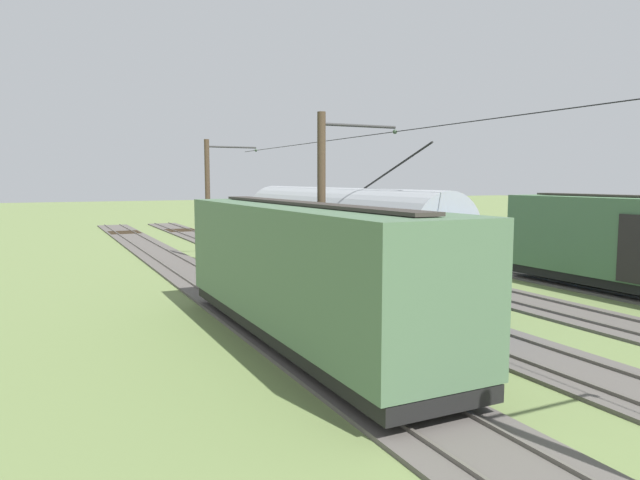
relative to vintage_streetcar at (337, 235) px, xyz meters
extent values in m
plane|color=olive|center=(-2.45, 0.67, -2.26)|extent=(220.00, 220.00, 0.00)
cube|color=#56514C|center=(-9.79, 0.67, -2.21)|extent=(2.80, 80.00, 0.10)
cube|color=#59544C|center=(-9.07, 0.67, -2.12)|extent=(0.07, 80.00, 0.08)
cube|color=#59544C|center=(-10.51, 0.67, -2.12)|extent=(0.07, 80.00, 0.08)
cube|color=#2D2316|center=(-9.79, -31.33, -2.16)|extent=(2.50, 0.24, 0.08)
cube|color=#2D2316|center=(-9.79, -30.68, -2.16)|extent=(2.50, 0.24, 0.08)
cube|color=#2D2316|center=(-9.79, -30.03, -2.16)|extent=(2.50, 0.24, 0.08)
cube|color=#2D2316|center=(-9.79, -29.38, -2.16)|extent=(2.50, 0.24, 0.08)
cube|color=#2D2316|center=(-9.79, -28.73, -2.16)|extent=(2.50, 0.24, 0.08)
cube|color=#56514C|center=(-4.90, 0.67, -2.21)|extent=(2.80, 80.00, 0.10)
cube|color=#59544C|center=(-4.18, 0.67, -2.12)|extent=(0.07, 80.00, 0.08)
cube|color=#59544C|center=(-5.61, 0.67, -2.12)|extent=(0.07, 80.00, 0.08)
cube|color=#2D2316|center=(-4.90, -31.33, -2.16)|extent=(2.50, 0.24, 0.08)
cube|color=#2D2316|center=(-4.90, -30.68, -2.16)|extent=(2.50, 0.24, 0.08)
cube|color=#2D2316|center=(-4.90, -30.03, -2.16)|extent=(2.50, 0.24, 0.08)
cube|color=#2D2316|center=(-4.90, -29.38, -2.16)|extent=(2.50, 0.24, 0.08)
cube|color=#2D2316|center=(-4.90, -28.73, -2.16)|extent=(2.50, 0.24, 0.08)
cube|color=#56514C|center=(0.00, 0.67, -2.21)|extent=(2.80, 80.00, 0.10)
cube|color=#59544C|center=(0.72, 0.67, -2.12)|extent=(0.07, 80.00, 0.08)
cube|color=#59544C|center=(-0.72, 0.67, -2.12)|extent=(0.07, 80.00, 0.08)
cube|color=#2D2316|center=(0.00, -31.33, -2.16)|extent=(2.50, 0.24, 0.08)
cube|color=#2D2316|center=(0.00, -30.68, -2.16)|extent=(2.50, 0.24, 0.08)
cube|color=#2D2316|center=(0.00, -30.03, -2.16)|extent=(2.50, 0.24, 0.08)
cube|color=#2D2316|center=(0.00, -29.38, -2.16)|extent=(2.50, 0.24, 0.08)
cube|color=#2D2316|center=(0.00, -28.73, -2.16)|extent=(2.50, 0.24, 0.08)
cube|color=#56514C|center=(4.90, 0.67, -2.21)|extent=(2.80, 80.00, 0.10)
cube|color=#59544C|center=(5.61, 0.67, -2.12)|extent=(0.07, 80.00, 0.08)
cube|color=#59544C|center=(4.18, 0.67, -2.12)|extent=(0.07, 80.00, 0.08)
cube|color=#2D2316|center=(4.90, -31.33, -2.16)|extent=(2.50, 0.24, 0.08)
cube|color=#2D2316|center=(4.90, -30.68, -2.16)|extent=(2.50, 0.24, 0.08)
cube|color=#2D2316|center=(4.90, -30.03, -2.16)|extent=(2.50, 0.24, 0.08)
cube|color=#2D2316|center=(4.90, -29.38, -2.16)|extent=(2.50, 0.24, 0.08)
cube|color=#2D2316|center=(4.90, -28.73, -2.16)|extent=(2.50, 0.24, 0.08)
cube|color=#1E4C93|center=(0.00, 0.01, -1.56)|extent=(2.65, 15.38, 0.55)
cube|color=#1E4C93|center=(0.00, 0.01, -0.81)|extent=(2.55, 15.38, 0.95)
cube|color=silver|center=(0.00, 0.01, 0.19)|extent=(2.55, 15.38, 1.05)
cylinder|color=#999EA3|center=(0.00, 0.01, 0.72)|extent=(2.65, 15.07, 2.65)
cylinder|color=#1E4C93|center=(0.00, -7.63, -0.56)|extent=(2.55, 2.55, 2.55)
cylinder|color=#1E4C93|center=(0.00, 7.65, -0.56)|extent=(2.55, 2.55, 2.55)
cube|color=black|center=(0.00, -8.77, 0.45)|extent=(1.63, 0.08, 0.36)
cube|color=black|center=(0.00, -8.81, 0.14)|extent=(1.73, 0.06, 0.80)
cube|color=black|center=(-1.29, 0.01, 0.19)|extent=(0.04, 12.92, 0.80)
cube|color=black|center=(1.29, 0.01, 0.19)|extent=(0.04, 12.92, 0.80)
cylinder|color=silver|center=(0.00, -8.89, -0.81)|extent=(0.24, 0.06, 0.24)
cube|color=gray|center=(0.00, -8.83, -1.73)|extent=(1.94, 0.12, 0.20)
cylinder|color=black|center=(0.00, 4.45, 2.81)|extent=(0.07, 4.30, 1.60)
cylinder|color=black|center=(-0.72, -4.92, -1.70)|extent=(0.10, 0.76, 0.76)
cylinder|color=black|center=(0.72, -4.92, -1.70)|extent=(0.10, 0.76, 0.76)
cylinder|color=black|center=(-0.72, 4.93, -1.70)|extent=(0.10, 0.76, 0.76)
cylinder|color=black|center=(0.72, 4.93, -1.70)|extent=(0.10, 0.76, 0.76)
cube|color=#4C6B4C|center=(4.90, 7.29, 0.07)|extent=(2.90, 12.84, 3.20)
cube|color=#332D28|center=(4.90, 7.29, 1.73)|extent=(0.70, 11.56, 0.08)
cube|color=black|center=(4.90, 7.29, -1.73)|extent=(2.70, 12.84, 0.36)
cube|color=black|center=(3.42, 7.29, -0.19)|extent=(0.06, 2.20, 2.56)
cylinder|color=black|center=(4.18, 2.79, -1.66)|extent=(0.10, 0.84, 0.84)
cylinder|color=black|center=(5.61, 2.79, -1.66)|extent=(0.10, 0.84, 0.84)
cylinder|color=black|center=(4.18, 11.78, -1.66)|extent=(0.10, 0.84, 0.84)
cylinder|color=black|center=(5.61, 11.78, -1.66)|extent=(0.10, 0.84, 0.84)
cylinder|color=black|center=(-9.07, 3.47, -1.66)|extent=(0.10, 0.84, 0.84)
cylinder|color=black|center=(-10.51, 3.47, -1.66)|extent=(0.10, 0.84, 0.84)
cylinder|color=#423323|center=(2.90, -10.08, 1.18)|extent=(0.28, 0.28, 6.88)
cylinder|color=#2D2D2D|center=(1.45, -10.08, 4.21)|extent=(2.90, 0.10, 0.10)
sphere|color=#334733|center=(0.00, -10.08, 4.06)|extent=(0.16, 0.16, 0.16)
cylinder|color=#423323|center=(2.90, 4.40, 1.18)|extent=(0.28, 0.28, 6.88)
cylinder|color=#2D2D2D|center=(1.45, 4.40, 4.21)|extent=(2.90, 0.10, 0.10)
sphere|color=#334733|center=(0.00, 4.40, 4.06)|extent=(0.16, 0.16, 0.16)
cylinder|color=black|center=(0.00, 11.64, 4.06)|extent=(0.03, 47.44, 0.03)
cylinder|color=black|center=(1.45, -10.08, 4.21)|extent=(2.90, 0.02, 0.02)
cylinder|color=black|center=(-11.12, -7.81, -1.71)|extent=(0.08, 0.08, 1.10)
cylinder|color=red|center=(-11.12, -7.81, -1.04)|extent=(0.30, 0.30, 0.03)
cylinder|color=#262626|center=(-10.94, -7.81, -1.91)|extent=(0.33, 0.04, 0.54)
camera|label=1|loc=(11.46, 21.79, 2.38)|focal=32.33mm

